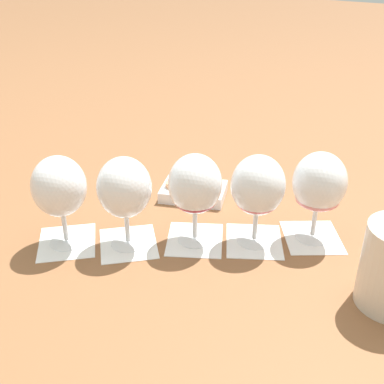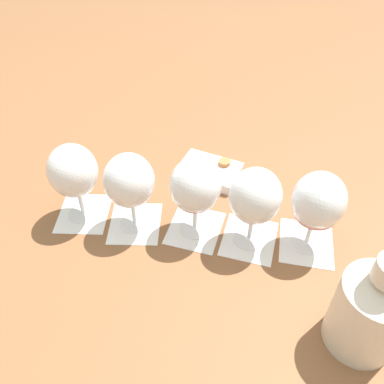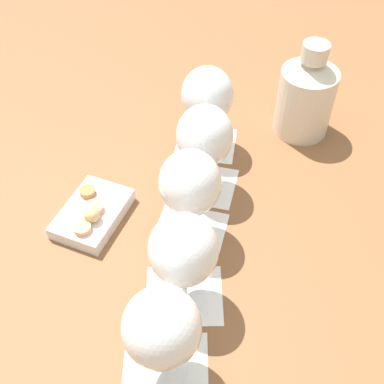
% 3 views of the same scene
% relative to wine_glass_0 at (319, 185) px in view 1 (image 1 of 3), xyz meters
% --- Properties ---
extents(ground_plane, '(8.00, 8.00, 0.00)m').
position_rel_wine_glass_0_xyz_m(ground_plane, '(0.19, 0.14, -0.11)').
color(ground_plane, brown).
extents(tasting_card_0, '(0.15, 0.16, 0.00)m').
position_rel_wine_glass_0_xyz_m(tasting_card_0, '(0.00, 0.00, -0.11)').
color(tasting_card_0, white).
rests_on(tasting_card_0, ground_plane).
extents(tasting_card_1, '(0.15, 0.15, 0.00)m').
position_rel_wine_glass_0_xyz_m(tasting_card_1, '(0.09, 0.07, -0.11)').
color(tasting_card_1, white).
rests_on(tasting_card_1, ground_plane).
extents(tasting_card_2, '(0.15, 0.15, 0.00)m').
position_rel_wine_glass_0_xyz_m(tasting_card_2, '(0.19, 0.13, -0.11)').
color(tasting_card_2, white).
rests_on(tasting_card_2, ground_plane).
extents(tasting_card_3, '(0.16, 0.16, 0.00)m').
position_rel_wine_glass_0_xyz_m(tasting_card_3, '(0.29, 0.21, -0.11)').
color(tasting_card_3, white).
rests_on(tasting_card_3, ground_plane).
extents(tasting_card_4, '(0.16, 0.16, 0.00)m').
position_rel_wine_glass_0_xyz_m(tasting_card_4, '(0.39, 0.27, -0.11)').
color(tasting_card_4, white).
rests_on(tasting_card_4, ground_plane).
extents(wine_glass_0, '(0.10, 0.10, 0.18)m').
position_rel_wine_glass_0_xyz_m(wine_glass_0, '(0.00, 0.00, 0.00)').
color(wine_glass_0, white).
rests_on(wine_glass_0, tasting_card_0).
extents(wine_glass_1, '(0.10, 0.10, 0.18)m').
position_rel_wine_glass_0_xyz_m(wine_glass_1, '(0.09, 0.07, -0.00)').
color(wine_glass_1, white).
rests_on(wine_glass_1, tasting_card_1).
extents(wine_glass_2, '(0.10, 0.10, 0.18)m').
position_rel_wine_glass_0_xyz_m(wine_glass_2, '(0.19, 0.13, -0.00)').
color(wine_glass_2, white).
rests_on(wine_glass_2, tasting_card_2).
extents(wine_glass_3, '(0.10, 0.10, 0.18)m').
position_rel_wine_glass_0_xyz_m(wine_glass_3, '(0.29, 0.21, -0.00)').
color(wine_glass_3, white).
rests_on(wine_glass_3, tasting_card_3).
extents(wine_glass_4, '(0.10, 0.10, 0.18)m').
position_rel_wine_glass_0_xyz_m(wine_glass_4, '(0.39, 0.27, -0.00)').
color(wine_glass_4, white).
rests_on(wine_glass_4, tasting_card_4).
extents(snack_dish, '(0.16, 0.14, 0.05)m').
position_rel_wine_glass_0_xyz_m(snack_dish, '(0.28, -0.01, -0.10)').
color(snack_dish, silver).
rests_on(snack_dish, ground_plane).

